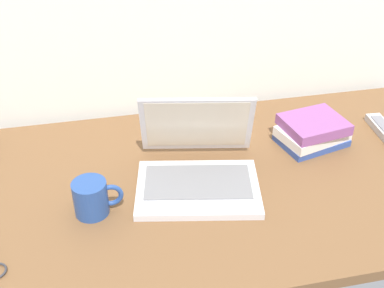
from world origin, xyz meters
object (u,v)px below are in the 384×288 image
at_px(laptop, 197,166).
at_px(remote_control_near, 384,130).
at_px(coffee_mug, 92,198).
at_px(book_stack, 313,131).

xyz_separation_m(laptop, remote_control_near, (0.60, 0.10, -0.03)).
distance_m(laptop, remote_control_near, 0.61).
bearing_deg(coffee_mug, remote_control_near, 11.39).
xyz_separation_m(coffee_mug, remote_control_near, (0.87, 0.18, -0.03)).
distance_m(remote_control_near, book_stack, 0.24).
relative_size(laptop, coffee_mug, 2.98).
bearing_deg(laptop, book_stack, 15.31).
xyz_separation_m(laptop, book_stack, (0.36, 0.10, -0.01)).
height_order(laptop, coffee_mug, laptop).
distance_m(laptop, coffee_mug, 0.28).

